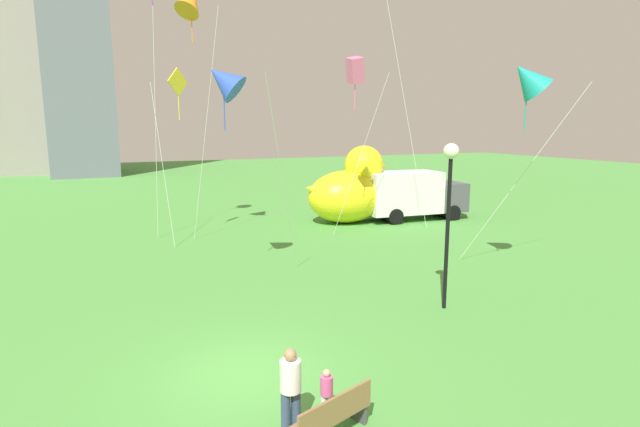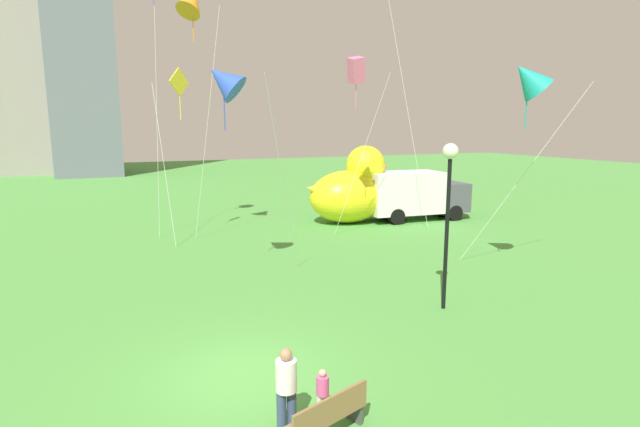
{
  "view_description": "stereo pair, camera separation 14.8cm",
  "coord_description": "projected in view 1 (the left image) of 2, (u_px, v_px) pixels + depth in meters",
  "views": [
    {
      "loc": [
        -2.63,
        -10.09,
        5.52
      ],
      "look_at": [
        4.53,
        6.0,
        2.37
      ],
      "focal_mm": 27.73,
      "sensor_mm": 36.0,
      "label": 1
    },
    {
      "loc": [
        -2.5,
        -10.15,
        5.52
      ],
      "look_at": [
        4.53,
        6.0,
        2.37
      ],
      "focal_mm": 27.73,
      "sensor_mm": 36.0,
      "label": 2
    }
  ],
  "objects": [
    {
      "name": "kite_yellow",
      "position": [
        177.0,
        88.0,
        22.56
      ],
      "size": [
        1.65,
        1.81,
        8.12
      ],
      "color": "silver",
      "rests_on": "ground"
    },
    {
      "name": "kite_orange",
      "position": [
        191.0,
        2.0,
        21.47
      ],
      "size": [
        2.18,
        2.16,
        11.59
      ],
      "color": "silver",
      "rests_on": "ground"
    },
    {
      "name": "person_child",
      "position": [
        327.0,
        391.0,
        9.35
      ],
      "size": [
        0.24,
        0.24,
        1.0
      ],
      "color": "silver",
      "rests_on": "ground"
    },
    {
      "name": "kite_teal",
      "position": [
        528.0,
        79.0,
        16.62
      ],
      "size": [
        4.0,
        3.91,
        7.86
      ],
      "color": "silver",
      "rests_on": "ground"
    },
    {
      "name": "box_truck",
      "position": [
        412.0,
        195.0,
        29.16
      ],
      "size": [
        6.25,
        2.82,
        2.85
      ],
      "color": "white",
      "rests_on": "ground"
    },
    {
      "name": "park_bench",
      "position": [
        331.0,
        416.0,
        8.68
      ],
      "size": [
        1.8,
        1.0,
        0.9
      ],
      "color": "olive",
      "rests_on": "ground"
    },
    {
      "name": "person_adult",
      "position": [
        291.0,
        386.0,
        8.93
      ],
      "size": [
        0.39,
        0.39,
        1.59
      ],
      "color": "#38476B",
      "rests_on": "ground"
    },
    {
      "name": "ground_plane",
      "position": [
        245.0,
        374.0,
        11.1
      ],
      "size": [
        140.0,
        140.0,
        0.0
      ],
      "primitive_type": "plane",
      "color": "#4C953F"
    },
    {
      "name": "kite_pink",
      "position": [
        355.0,
        71.0,
        22.23
      ],
      "size": [
        2.31,
        2.32,
        8.62
      ],
      "color": "silver",
      "rests_on": "ground"
    },
    {
      "name": "kite_blue",
      "position": [
        223.0,
        80.0,
        16.67
      ],
      "size": [
        3.78,
        3.69,
        7.82
      ],
      "color": "silver",
      "rests_on": "ground"
    },
    {
      "name": "giant_inflatable_duck",
      "position": [
        349.0,
        190.0,
        28.27
      ],
      "size": [
        5.29,
        3.4,
        4.39
      ],
      "color": "yellow",
      "rests_on": "ground"
    },
    {
      "name": "lamppost",
      "position": [
        450.0,
        185.0,
        14.48
      ],
      "size": [
        0.46,
        0.46,
        5.01
      ],
      "color": "black",
      "rests_on": "ground"
    }
  ]
}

